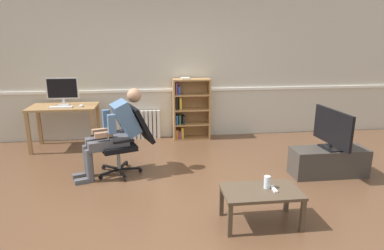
{
  "coord_description": "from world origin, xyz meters",
  "views": [
    {
      "loc": [
        -0.39,
        -3.61,
        1.92
      ],
      "look_at": [
        0.15,
        0.85,
        0.7
      ],
      "focal_mm": 30.82,
      "sensor_mm": 36.0,
      "label": 1
    }
  ],
  "objects_px": {
    "tv_screen": "(332,129)",
    "spare_remote": "(274,189)",
    "bookshelf": "(189,110)",
    "tv_stand": "(328,162)",
    "imac_monitor": "(62,89)",
    "drinking_glass": "(267,182)",
    "radiator": "(140,125)",
    "person_seated": "(115,130)",
    "coffee_table": "(261,195)",
    "office_chair": "(128,137)",
    "computer_desk": "(64,113)",
    "keyboard": "(61,107)",
    "computer_mouse": "(81,106)"
  },
  "relations": [
    {
      "from": "radiator",
      "to": "spare_remote",
      "type": "relative_size",
      "value": 5.0
    },
    {
      "from": "tv_screen",
      "to": "drinking_glass",
      "type": "distance_m",
      "value": 1.68
    },
    {
      "from": "coffee_table",
      "to": "bookshelf",
      "type": "bearing_deg",
      "value": 97.59
    },
    {
      "from": "radiator",
      "to": "keyboard",
      "type": "bearing_deg",
      "value": -157.49
    },
    {
      "from": "imac_monitor",
      "to": "coffee_table",
      "type": "xyz_separation_m",
      "value": [
        2.62,
        -2.84,
        -0.7
      ]
    },
    {
      "from": "keyboard",
      "to": "computer_mouse",
      "type": "xyz_separation_m",
      "value": [
        0.32,
        0.02,
        0.01
      ]
    },
    {
      "from": "person_seated",
      "to": "drinking_glass",
      "type": "distance_m",
      "value": 2.24
    },
    {
      "from": "person_seated",
      "to": "coffee_table",
      "type": "height_order",
      "value": "person_seated"
    },
    {
      "from": "radiator",
      "to": "coffee_table",
      "type": "height_order",
      "value": "radiator"
    },
    {
      "from": "tv_stand",
      "to": "tv_screen",
      "type": "height_order",
      "value": "tv_screen"
    },
    {
      "from": "office_chair",
      "to": "tv_screen",
      "type": "xyz_separation_m",
      "value": [
        2.8,
        -0.46,
        0.16
      ]
    },
    {
      "from": "radiator",
      "to": "office_chair",
      "type": "bearing_deg",
      "value": -94.01
    },
    {
      "from": "office_chair",
      "to": "coffee_table",
      "type": "relative_size",
      "value": 1.2
    },
    {
      "from": "radiator",
      "to": "office_chair",
      "type": "xyz_separation_m",
      "value": [
        -0.11,
        -1.6,
        0.25
      ]
    },
    {
      "from": "radiator",
      "to": "tv_stand",
      "type": "height_order",
      "value": "radiator"
    },
    {
      "from": "coffee_table",
      "to": "office_chair",
      "type": "bearing_deg",
      "value": 132.96
    },
    {
      "from": "computer_mouse",
      "to": "office_chair",
      "type": "height_order",
      "value": "office_chair"
    },
    {
      "from": "computer_mouse",
      "to": "radiator",
      "type": "xyz_separation_m",
      "value": [
        0.96,
        0.51,
        -0.5
      ]
    },
    {
      "from": "person_seated",
      "to": "coffee_table",
      "type": "xyz_separation_m",
      "value": [
        1.62,
        -1.49,
        -0.32
      ]
    },
    {
      "from": "keyboard",
      "to": "radiator",
      "type": "xyz_separation_m",
      "value": [
        1.28,
        0.53,
        -0.49
      ]
    },
    {
      "from": "tv_stand",
      "to": "spare_remote",
      "type": "xyz_separation_m",
      "value": [
        -1.22,
        -1.1,
        0.19
      ]
    },
    {
      "from": "person_seated",
      "to": "tv_screen",
      "type": "distance_m",
      "value": 3.0
    },
    {
      "from": "computer_mouse",
      "to": "coffee_table",
      "type": "bearing_deg",
      "value": -49.02
    },
    {
      "from": "computer_desk",
      "to": "radiator",
      "type": "bearing_deg",
      "value": 16.97
    },
    {
      "from": "keyboard",
      "to": "coffee_table",
      "type": "bearing_deg",
      "value": -45.07
    },
    {
      "from": "office_chair",
      "to": "bookshelf",
      "type": "bearing_deg",
      "value": 125.84
    },
    {
      "from": "imac_monitor",
      "to": "radiator",
      "type": "relative_size",
      "value": 0.71
    },
    {
      "from": "spare_remote",
      "to": "computer_desk",
      "type": "bearing_deg",
      "value": 134.67
    },
    {
      "from": "keyboard",
      "to": "radiator",
      "type": "distance_m",
      "value": 1.47
    },
    {
      "from": "bookshelf",
      "to": "office_chair",
      "type": "bearing_deg",
      "value": -124.74
    },
    {
      "from": "bookshelf",
      "to": "tv_stand",
      "type": "bearing_deg",
      "value": -48.13
    },
    {
      "from": "bookshelf",
      "to": "person_seated",
      "type": "height_order",
      "value": "person_seated"
    },
    {
      "from": "computer_desk",
      "to": "person_seated",
      "type": "xyz_separation_m",
      "value": [
        0.99,
        -1.27,
        0.01
      ]
    },
    {
      "from": "computer_desk",
      "to": "spare_remote",
      "type": "bearing_deg",
      "value": -45.25
    },
    {
      "from": "office_chair",
      "to": "tv_screen",
      "type": "height_order",
      "value": "office_chair"
    },
    {
      "from": "computer_desk",
      "to": "tv_stand",
      "type": "bearing_deg",
      "value": -22.83
    },
    {
      "from": "bookshelf",
      "to": "coffee_table",
      "type": "xyz_separation_m",
      "value": [
        0.41,
        -3.06,
        -0.24
      ]
    },
    {
      "from": "office_chair",
      "to": "drinking_glass",
      "type": "relative_size",
      "value": 7.25
    },
    {
      "from": "tv_screen",
      "to": "spare_remote",
      "type": "distance_m",
      "value": 1.67
    },
    {
      "from": "office_chair",
      "to": "spare_remote",
      "type": "bearing_deg",
      "value": 25.89
    },
    {
      "from": "tv_stand",
      "to": "spare_remote",
      "type": "bearing_deg",
      "value": -138.13
    },
    {
      "from": "drinking_glass",
      "to": "spare_remote",
      "type": "distance_m",
      "value": 0.09
    },
    {
      "from": "imac_monitor",
      "to": "radiator",
      "type": "xyz_separation_m",
      "value": [
        1.28,
        0.31,
        -0.76
      ]
    },
    {
      "from": "imac_monitor",
      "to": "computer_desk",
      "type": "bearing_deg",
      "value": -85.89
    },
    {
      "from": "imac_monitor",
      "to": "radiator",
      "type": "distance_m",
      "value": 1.52
    },
    {
      "from": "computer_mouse",
      "to": "radiator",
      "type": "distance_m",
      "value": 1.19
    },
    {
      "from": "office_chair",
      "to": "tv_screen",
      "type": "relative_size",
      "value": 1.18
    },
    {
      "from": "imac_monitor",
      "to": "bookshelf",
      "type": "distance_m",
      "value": 2.27
    },
    {
      "from": "computer_desk",
      "to": "coffee_table",
      "type": "height_order",
      "value": "computer_desk"
    },
    {
      "from": "keyboard",
      "to": "computer_desk",
      "type": "bearing_deg",
      "value": 89.51
    }
  ]
}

